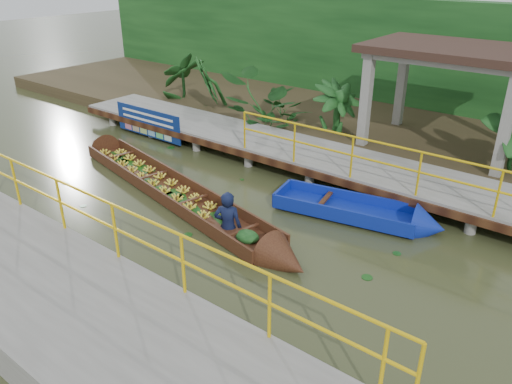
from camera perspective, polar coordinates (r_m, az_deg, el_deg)
The scene contains 10 objects.
ground at distance 11.45m, azimuth -5.47°, elevation -2.24°, with size 80.00×80.00×0.00m, color #32371B.
land_strip at distance 17.15m, azimuth 12.01°, elevation 7.66°, with size 30.00×8.00×0.45m, color #332B19.
far_dock at distance 13.69m, azimuth 4.37°, elevation 4.75°, with size 16.00×2.06×1.66m.
near_dock at distance 8.45m, azimuth -20.56°, elevation -12.70°, with size 18.00×2.40×1.73m.
pavilion at distance 14.39m, azimuth 21.66°, elevation 13.79°, with size 4.40×3.00×3.00m.
foliage_backdrop at distance 18.96m, azimuth 16.06°, elevation 14.46°, with size 30.00×0.80×4.00m, color #123915.
vendor_boat at distance 12.03m, azimuth -8.98°, elevation 0.21°, with size 9.16×2.78×2.05m.
moored_blue_boat at distance 11.15m, azimuth 14.63°, elevation -2.89°, with size 3.83×1.65×0.88m.
blue_banner at distance 16.14m, azimuth -12.25°, elevation 7.76°, with size 2.86×0.04×0.89m.
tropical_plants at distance 15.12m, azimuth 7.60°, elevation 9.55°, with size 14.22×1.22×1.53m.
Camera 1 is at (7.09, -7.27, 5.29)m, focal length 35.00 mm.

